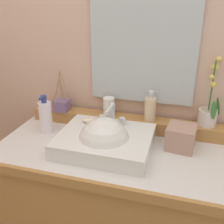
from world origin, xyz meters
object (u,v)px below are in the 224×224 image
lotion_bottle (46,116)px  tissue_box (181,137)px  sink_basin (105,142)px  reed_diffuser (62,105)px  tumbler_cup (109,107)px  soap_bar (89,120)px  soap_dispenser (150,108)px  potted_plant (209,111)px

lotion_bottle → tissue_box: 0.69m
sink_basin → tissue_box: sink_basin is taller
reed_diffuser → tumbler_cup: bearing=1.3°
soap_bar → reed_diffuser: size_ratio=0.29×
reed_diffuser → lotion_bottle: size_ratio=1.17×
soap_dispenser → reed_diffuser: (-0.50, -0.01, -0.03)m
tissue_box → soap_dispenser: bearing=144.6°
potted_plant → soap_dispenser: (-0.29, -0.03, -0.01)m
reed_diffuser → soap_bar: bearing=-30.3°
reed_diffuser → soap_dispenser: bearing=0.7°
tumbler_cup → lotion_bottle: size_ratio=0.49×
tumbler_cup → reed_diffuser: size_ratio=0.42×
sink_basin → soap_dispenser: 0.31m
sink_basin → soap_dispenser: soap_dispenser is taller
tumbler_cup → lotion_bottle: (-0.30, -0.15, -0.03)m
reed_diffuser → tissue_box: bearing=-9.7°
potted_plant → lotion_bottle: potted_plant is taller
potted_plant → tissue_box: size_ratio=2.63×
soap_dispenser → tumbler_cup: bearing=-179.9°
tissue_box → soap_bar: bearing=-179.2°
potted_plant → reed_diffuser: size_ratio=1.42×
sink_basin → lotion_bottle: 0.36m
sink_basin → tumbler_cup: size_ratio=4.29×
soap_bar → tissue_box: (0.46, 0.01, -0.03)m
sink_basin → lotion_bottle: bearing=166.8°
soap_bar → soap_dispenser: size_ratio=0.43×
potted_plant → tissue_box: (-0.12, -0.15, -0.09)m
lotion_bottle → tumbler_cup: bearing=26.5°
reed_diffuser → lotion_bottle: 0.15m
sink_basin → reed_diffuser: reed_diffuser is taller
soap_bar → soap_dispenser: bearing=23.4°
soap_bar → lotion_bottle: 0.23m
soap_bar → soap_dispenser: 0.32m
lotion_bottle → tissue_box: bearing=2.5°
tumbler_cup → tissue_box: (0.39, -0.12, -0.06)m
sink_basin → soap_bar: 0.17m
soap_dispenser → lotion_bottle: size_ratio=0.78×
soap_bar → reed_diffuser: (-0.21, 0.12, 0.02)m
reed_diffuser → tissue_box: reed_diffuser is taller
tissue_box → reed_diffuser: bearing=170.3°
soap_dispenser → tissue_box: 0.22m
soap_bar → tumbler_cup: size_ratio=0.69×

